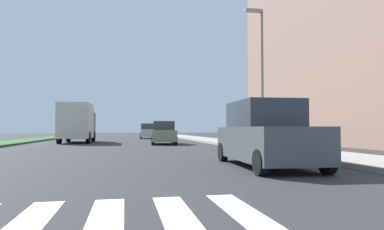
{
  "coord_description": "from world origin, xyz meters",
  "views": [
    {
      "loc": [
        0.68,
        2.86,
        1.13
      ],
      "look_at": [
        3.76,
        18.38,
        1.78
      ],
      "focal_mm": 31.56,
      "sensor_mm": 36.0,
      "label": 1
    }
  ],
  "objects_px": {
    "suv_crossing": "(265,135)",
    "sedan_midblock": "(164,133)",
    "street_lamp_right": "(261,65)",
    "truck_box_delivery": "(78,123)",
    "sedan_distant": "(148,132)"
  },
  "relations": [
    {
      "from": "suv_crossing",
      "to": "sedan_midblock",
      "type": "xyz_separation_m",
      "value": [
        -1.34,
        15.34,
        -0.15
      ]
    },
    {
      "from": "sedan_midblock",
      "to": "suv_crossing",
      "type": "bearing_deg",
      "value": -85.02
    },
    {
      "from": "street_lamp_right",
      "to": "suv_crossing",
      "type": "distance_m",
      "value": 8.91
    },
    {
      "from": "suv_crossing",
      "to": "truck_box_delivery",
      "type": "relative_size",
      "value": 0.75
    },
    {
      "from": "sedan_distant",
      "to": "suv_crossing",
      "type": "bearing_deg",
      "value": -87.08
    },
    {
      "from": "suv_crossing",
      "to": "sedan_midblock",
      "type": "distance_m",
      "value": 15.39
    },
    {
      "from": "suv_crossing",
      "to": "sedan_distant",
      "type": "bearing_deg",
      "value": 92.92
    },
    {
      "from": "street_lamp_right",
      "to": "truck_box_delivery",
      "type": "bearing_deg",
      "value": 133.31
    },
    {
      "from": "sedan_distant",
      "to": "truck_box_delivery",
      "type": "bearing_deg",
      "value": -120.21
    },
    {
      "from": "street_lamp_right",
      "to": "suv_crossing",
      "type": "height_order",
      "value": "street_lamp_right"
    },
    {
      "from": "sedan_midblock",
      "to": "sedan_distant",
      "type": "bearing_deg",
      "value": 90.78
    },
    {
      "from": "street_lamp_right",
      "to": "truck_box_delivery",
      "type": "height_order",
      "value": "street_lamp_right"
    },
    {
      "from": "suv_crossing",
      "to": "sedan_midblock",
      "type": "relative_size",
      "value": 1.08
    },
    {
      "from": "suv_crossing",
      "to": "sedan_midblock",
      "type": "bearing_deg",
      "value": 94.98
    },
    {
      "from": "sedan_distant",
      "to": "truck_box_delivery",
      "type": "relative_size",
      "value": 0.66
    }
  ]
}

